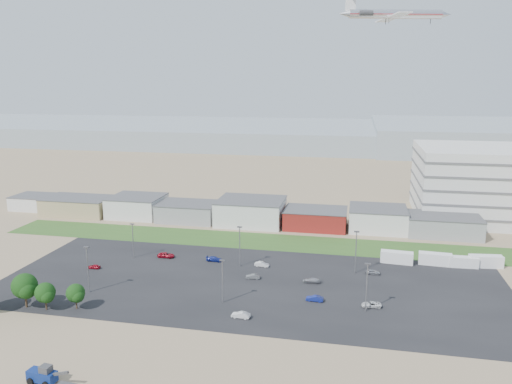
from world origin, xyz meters
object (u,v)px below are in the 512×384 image
(parked_car_6, at_px, (214,259))
(parked_car_9, at_px, (166,255))
(box_trailer_a, at_px, (397,257))
(parked_car_11, at_px, (262,264))
(airliner, at_px, (395,14))
(parked_car_1, at_px, (315,298))
(parked_car_12, at_px, (311,280))
(parked_car_0, at_px, (371,305))
(parked_car_7, at_px, (253,276))
(parked_car_8, at_px, (373,272))
(parked_car_5, at_px, (94,267))
(telehandler, at_px, (42,374))
(parked_car_13, at_px, (241,315))

(parked_car_6, height_order, parked_car_9, parked_car_9)
(box_trailer_a, height_order, parked_car_11, box_trailer_a)
(airliner, xyz_separation_m, parked_car_1, (-18.57, -85.23, -69.37))
(parked_car_12, bearing_deg, airliner, 165.73)
(parked_car_11, bearing_deg, airliner, -20.21)
(box_trailer_a, xyz_separation_m, parked_car_0, (-7.10, -28.75, -0.98))
(parked_car_12, bearing_deg, parked_car_1, 10.29)
(airliner, distance_m, parked_car_9, 113.09)
(parked_car_6, height_order, parked_car_7, parked_car_6)
(airliner, xyz_separation_m, parked_car_8, (-5.72, -66.69, -69.38))
(parked_car_7, distance_m, parked_car_11, 8.52)
(parked_car_5, bearing_deg, parked_car_1, 81.15)
(telehandler, height_order, parked_car_7, telehandler)
(parked_car_1, xyz_separation_m, parked_car_13, (-14.03, -11.02, 0.00))
(parked_car_0, distance_m, parked_car_12, 17.49)
(parked_car_7, bearing_deg, parked_car_5, -93.39)
(telehandler, distance_m, box_trailer_a, 89.62)
(parked_car_0, bearing_deg, parked_car_12, -135.20)
(parked_car_5, distance_m, parked_car_7, 41.49)
(telehandler, relative_size, parked_car_11, 2.03)
(airliner, bearing_deg, parked_car_1, -116.83)
(parked_car_7, relative_size, parked_car_13, 0.90)
(parked_car_9, height_order, parked_car_11, parked_car_9)
(parked_car_7, bearing_deg, parked_car_1, 52.68)
(parked_car_5, height_order, parked_car_9, parked_car_9)
(parked_car_5, relative_size, parked_car_6, 0.75)
(parked_car_0, bearing_deg, box_trailer_a, 158.77)
(airliner, bearing_deg, parked_car_5, -149.13)
(parked_car_9, bearing_deg, box_trailer_a, -83.02)
(parked_car_7, xyz_separation_m, parked_car_9, (-26.43, 10.06, 0.08))
(box_trailer_a, relative_size, parked_car_0, 2.00)
(parked_car_0, distance_m, parked_car_7, 29.89)
(parked_car_0, height_order, parked_car_9, parked_car_9)
(parked_car_0, distance_m, parked_car_6, 45.47)
(parked_car_8, relative_size, parked_car_9, 0.78)
(parked_car_5, bearing_deg, parked_car_7, 91.53)
(parked_car_6, relative_size, parked_car_7, 1.25)
(airliner, bearing_deg, parked_car_8, -109.43)
(parked_car_0, bearing_deg, parked_car_5, -104.58)
(parked_car_5, bearing_deg, parked_car_12, 91.29)
(parked_car_8, xyz_separation_m, parked_car_11, (-28.17, -0.22, 0.00))
(parked_car_0, xyz_separation_m, parked_car_9, (-54.45, 20.47, 0.06))
(parked_car_7, height_order, parked_car_13, parked_car_13)
(telehandler, relative_size, parked_car_0, 1.82)
(parked_car_12, height_order, parked_car_13, parked_car_13)
(airliner, relative_size, parked_car_9, 8.53)
(parked_car_5, relative_size, parked_car_8, 0.89)
(airliner, relative_size, parked_car_12, 9.74)
(box_trailer_a, bearing_deg, airliner, 95.65)
(telehandler, bearing_deg, parked_car_13, 54.63)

